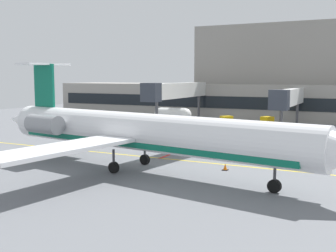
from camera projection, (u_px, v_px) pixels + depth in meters
The scene contains 11 objects.
ground at pixel (144, 166), 36.30m from camera, with size 120.00×120.00×0.11m.
terminal_building at pixel (259, 84), 78.34m from camera, with size 74.96×13.34×17.13m.
jet_bridge_west at pixel (289, 98), 60.37m from camera, with size 2.40×16.79×5.91m.
jet_bridge_east at pixel (176, 91), 66.30m from camera, with size 2.40×20.23×6.72m.
regional_jet at pixel (138, 132), 34.00m from camera, with size 35.16×26.12×8.90m.
baggage_tug at pixel (224, 124), 58.20m from camera, with size 3.33×3.22×2.22m.
pushback_tractor at pixel (270, 125), 57.38m from camera, with size 3.58×3.08×2.12m.
fuel_tank at pixel (173, 115), 68.48m from camera, with size 6.30×2.58×2.53m.
safety_cone_alpha at pixel (225, 167), 34.29m from camera, with size 0.47×0.47×0.55m.
safety_cone_bravo at pixel (272, 164), 35.36m from camera, with size 0.47×0.47×0.55m.
safety_cone_charlie at pixel (312, 160), 37.17m from camera, with size 0.47×0.47×0.55m.
Camera 1 is at (17.77, -30.96, 7.65)m, focal length 44.83 mm.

